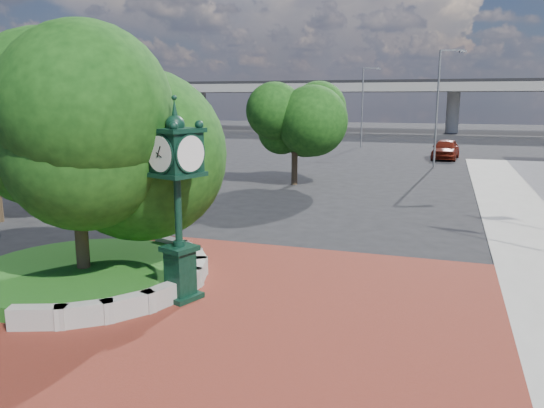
{
  "coord_description": "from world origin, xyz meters",
  "views": [
    {
      "loc": [
        4.38,
        -11.76,
        5.02
      ],
      "look_at": [
        0.02,
        1.5,
        2.22
      ],
      "focal_mm": 35.0,
      "sensor_mm": 36.0,
      "label": 1
    }
  ],
  "objects_px": {
    "post_clock": "(177,193)",
    "street_lamp_far": "(364,101)",
    "parked_car": "(446,149)",
    "street_lamp_near": "(440,99)"
  },
  "relations": [
    {
      "from": "parked_car",
      "to": "street_lamp_far",
      "type": "relative_size",
      "value": 0.61
    },
    {
      "from": "post_clock",
      "to": "street_lamp_far",
      "type": "height_order",
      "value": "street_lamp_far"
    },
    {
      "from": "post_clock",
      "to": "street_lamp_near",
      "type": "bearing_deg",
      "value": 79.23
    },
    {
      "from": "parked_car",
      "to": "street_lamp_far",
      "type": "height_order",
      "value": "street_lamp_far"
    },
    {
      "from": "parked_car",
      "to": "street_lamp_far",
      "type": "bearing_deg",
      "value": 137.38
    },
    {
      "from": "post_clock",
      "to": "parked_car",
      "type": "xyz_separation_m",
      "value": [
        6.14,
        35.12,
        -1.91
      ]
    },
    {
      "from": "street_lamp_near",
      "to": "street_lamp_far",
      "type": "distance_m",
      "value": 16.85
    },
    {
      "from": "post_clock",
      "to": "street_lamp_near",
      "type": "xyz_separation_m",
      "value": [
        5.56,
        29.25,
        2.16
      ]
    },
    {
      "from": "street_lamp_near",
      "to": "street_lamp_far",
      "type": "height_order",
      "value": "street_lamp_near"
    },
    {
      "from": "parked_car",
      "to": "street_lamp_near",
      "type": "xyz_separation_m",
      "value": [
        -0.57,
        -5.87,
        4.07
      ]
    }
  ]
}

